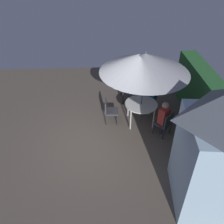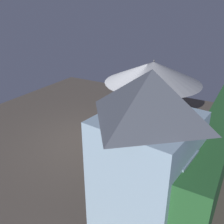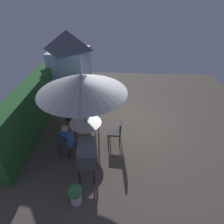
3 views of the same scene
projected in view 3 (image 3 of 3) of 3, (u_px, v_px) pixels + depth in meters
ground_plane at (125, 126)px, 7.89m from camera, size 11.00×11.00×0.00m
hedge_backdrop at (35, 104)px, 7.54m from camera, size 6.00×0.60×1.82m
garden_shed at (70, 66)px, 8.94m from camera, size 1.92×1.83×3.19m
patio_table at (86, 124)px, 6.81m from camera, size 1.12×1.12×0.78m
patio_umbrella at (82, 83)px, 5.95m from camera, size 2.82×2.82×2.64m
bbq_grill at (87, 154)px, 5.45m from camera, size 0.75×0.57×1.20m
chair_near_shed at (72, 116)px, 7.57m from camera, size 0.65×0.65×0.90m
chair_far_side at (65, 146)px, 6.19m from camera, size 0.63×0.63×0.90m
chair_toward_hedge at (117, 130)px, 6.82m from camera, size 0.48×0.49×0.90m
potted_plant_by_shed at (75, 194)px, 4.96m from camera, size 0.37×0.37×0.65m
person_in_red at (72, 111)px, 7.37m from camera, size 0.41×0.41×1.26m
person_in_blue at (66, 138)px, 6.11m from camera, size 0.38×0.41×1.26m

